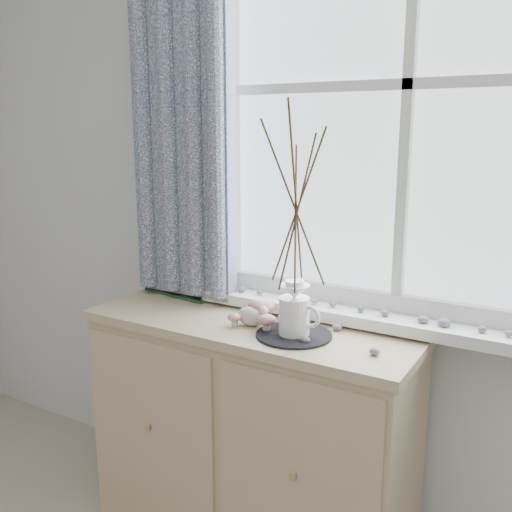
{
  "coord_description": "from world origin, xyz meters",
  "views": [
    {
      "loc": [
        0.84,
        0.12,
        1.51
      ],
      "look_at": [
        -0.1,
        1.7,
        1.1
      ],
      "focal_mm": 40.0,
      "sensor_mm": 36.0,
      "label": 1
    }
  ],
  "objects_px": {
    "sideboard": "(251,430)",
    "botanical_book": "(175,266)",
    "twig_pitcher": "(296,203)",
    "toadstool_cluster": "(260,311)"
  },
  "relations": [
    {
      "from": "sideboard",
      "to": "toadstool_cluster",
      "type": "xyz_separation_m",
      "value": [
        0.05,
        -0.02,
        0.48
      ]
    },
    {
      "from": "sideboard",
      "to": "botanical_book",
      "type": "xyz_separation_m",
      "value": [
        -0.42,
        0.11,
        0.55
      ]
    },
    {
      "from": "botanical_book",
      "to": "twig_pitcher",
      "type": "distance_m",
      "value": 0.71
    },
    {
      "from": "botanical_book",
      "to": "toadstool_cluster",
      "type": "relative_size",
      "value": 2.07
    },
    {
      "from": "sideboard",
      "to": "botanical_book",
      "type": "distance_m",
      "value": 0.7
    },
    {
      "from": "sideboard",
      "to": "botanical_book",
      "type": "bearing_deg",
      "value": 165.66
    },
    {
      "from": "sideboard",
      "to": "toadstool_cluster",
      "type": "distance_m",
      "value": 0.48
    },
    {
      "from": "toadstool_cluster",
      "to": "twig_pitcher",
      "type": "height_order",
      "value": "twig_pitcher"
    },
    {
      "from": "botanical_book",
      "to": "sideboard",
      "type": "bearing_deg",
      "value": -7.09
    },
    {
      "from": "sideboard",
      "to": "toadstool_cluster",
      "type": "bearing_deg",
      "value": -20.66
    }
  ]
}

